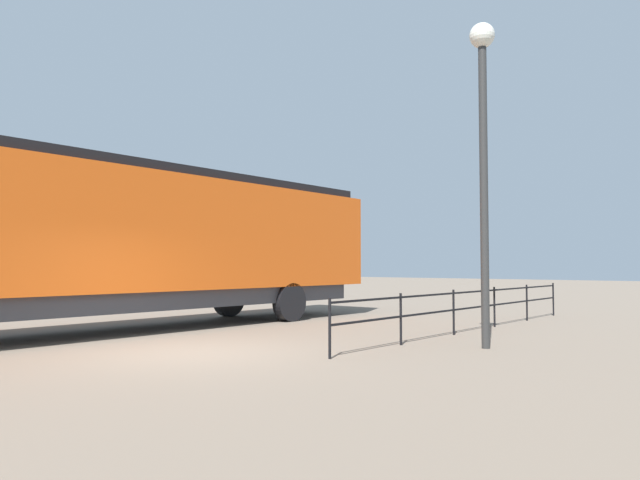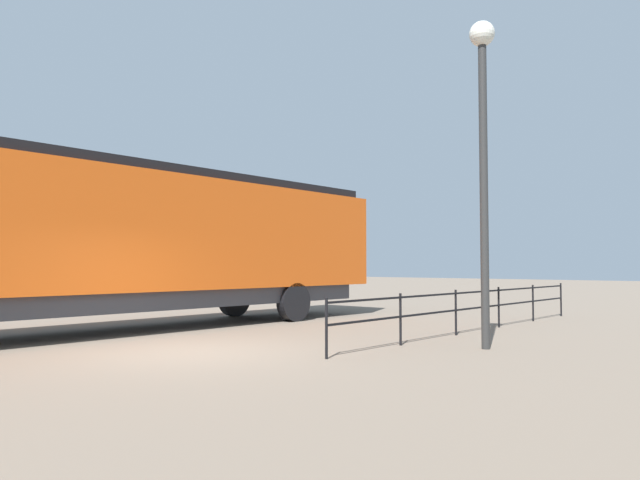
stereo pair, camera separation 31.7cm
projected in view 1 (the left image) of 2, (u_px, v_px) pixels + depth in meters
name	position (u px, v px, depth m)	size (l,w,h in m)	color
ground_plane	(190.00, 353.00, 10.67)	(120.00, 120.00, 0.00)	#756656
locomotive	(94.00, 237.00, 13.59)	(2.92, 18.11, 4.02)	#D15114
lamp_post	(483.00, 124.00, 11.44)	(0.49, 0.49, 6.39)	#2D2D2D
platform_fence	(475.00, 302.00, 14.34)	(0.05, 11.38, 1.04)	black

